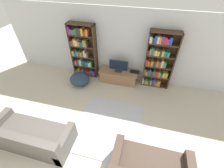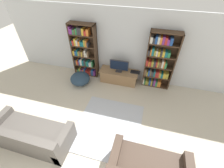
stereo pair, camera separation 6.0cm
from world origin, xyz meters
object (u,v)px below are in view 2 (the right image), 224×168
at_px(bookshelf_left, 84,52).
at_px(beanbag_ottoman, 80,79).
at_px(couch_left_sectional, 31,135).
at_px(television, 119,66).
at_px(tv_stand, 119,76).
at_px(bookshelf_right, 159,62).
at_px(laptop, 135,72).

xyz_separation_m(bookshelf_left, beanbag_ottoman, (0.03, -0.67, -0.77)).
bearing_deg(couch_left_sectional, television, 62.36).
bearing_deg(television, tv_stand, 90.00).
bearing_deg(bookshelf_left, beanbag_ottoman, -87.19).
distance_m(bookshelf_right, tv_stand, 1.54).
height_order(bookshelf_right, beanbag_ottoman, bookshelf_right).
bearing_deg(bookshelf_right, laptop, -174.22).
xyz_separation_m(bookshelf_right, couch_left_sectional, (-2.91, -3.19, -0.73)).
xyz_separation_m(couch_left_sectional, beanbag_ottoman, (0.21, 2.52, -0.05)).
xyz_separation_m(tv_stand, beanbag_ottoman, (-1.37, -0.52, -0.02)).
bearing_deg(bookshelf_left, bookshelf_right, 0.01).
distance_m(television, couch_left_sectional, 3.44).
bearing_deg(bookshelf_right, couch_left_sectional, -132.34).
height_order(couch_left_sectional, beanbag_ottoman, couch_left_sectional).
bearing_deg(laptop, tv_stand, -172.42).
relative_size(laptop, couch_left_sectional, 0.17).
height_order(television, couch_left_sectional, television).
bearing_deg(bookshelf_left, television, -7.05).
xyz_separation_m(tv_stand, television, (-0.00, -0.02, 0.48)).
height_order(tv_stand, beanbag_ottoman, tv_stand).
height_order(bookshelf_left, bookshelf_right, same).
bearing_deg(tv_stand, television, -90.00).
relative_size(tv_stand, laptop, 4.09).
bearing_deg(television, beanbag_ottoman, -159.97).
relative_size(tv_stand, beanbag_ottoman, 1.98).
bearing_deg(bookshelf_left, couch_left_sectional, -93.16).
bearing_deg(tv_stand, couch_left_sectional, -117.48).
relative_size(laptop, beanbag_ottoman, 0.48).
bearing_deg(television, couch_left_sectional, -117.64).
distance_m(television, laptop, 0.65).
height_order(bookshelf_left, laptop, bookshelf_left).
bearing_deg(television, bookshelf_right, 7.48).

